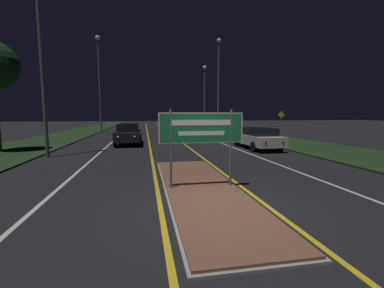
# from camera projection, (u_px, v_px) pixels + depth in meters

# --- Properties ---
(ground_plane) EXTENTS (160.00, 160.00, 0.00)m
(ground_plane) POSITION_uv_depth(u_px,v_px,m) (215.00, 207.00, 6.15)
(ground_plane) COLOR black
(median_island) EXTENTS (2.19, 8.16, 0.10)m
(median_island) POSITION_uv_depth(u_px,v_px,m) (201.00, 188.00, 7.60)
(median_island) COLOR #999993
(median_island) RESTS_ON ground_plane
(verge_left) EXTENTS (5.00, 100.00, 0.08)m
(verge_left) POSITION_uv_depth(u_px,v_px,m) (59.00, 138.00, 23.96)
(verge_left) COLOR #1E3319
(verge_left) RESTS_ON ground_plane
(verge_right) EXTENTS (5.00, 100.00, 0.08)m
(verge_right) POSITION_uv_depth(u_px,v_px,m) (250.00, 135.00, 27.40)
(verge_right) COLOR #1E3319
(verge_right) RESTS_ON ground_plane
(centre_line_yellow_left) EXTENTS (0.12, 70.00, 0.01)m
(centre_line_yellow_left) POSITION_uv_depth(u_px,v_px,m) (147.00, 133.00, 30.33)
(centre_line_yellow_left) COLOR gold
(centre_line_yellow_left) RESTS_ON ground_plane
(centre_line_yellow_right) EXTENTS (0.12, 70.00, 0.01)m
(centre_line_yellow_right) POSITION_uv_depth(u_px,v_px,m) (169.00, 133.00, 30.80)
(centre_line_yellow_right) COLOR gold
(centre_line_yellow_right) RESTS_ON ground_plane
(lane_line_white_left) EXTENTS (0.12, 70.00, 0.01)m
(lane_line_white_left) POSITION_uv_depth(u_px,v_px,m) (122.00, 133.00, 29.80)
(lane_line_white_left) COLOR silver
(lane_line_white_left) RESTS_ON ground_plane
(lane_line_white_right) EXTENTS (0.12, 70.00, 0.01)m
(lane_line_white_right) POSITION_uv_depth(u_px,v_px,m) (193.00, 132.00, 31.33)
(lane_line_white_right) COLOR silver
(lane_line_white_right) RESTS_ON ground_plane
(edge_line_white_left) EXTENTS (0.10, 70.00, 0.01)m
(edge_line_white_left) POSITION_uv_depth(u_px,v_px,m) (95.00, 134.00, 29.26)
(edge_line_white_left) COLOR silver
(edge_line_white_left) RESTS_ON ground_plane
(edge_line_white_right) EXTENTS (0.10, 70.00, 0.01)m
(edge_line_white_right) POSITION_uv_depth(u_px,v_px,m) (217.00, 132.00, 31.87)
(edge_line_white_right) COLOR silver
(edge_line_white_right) RESTS_ON ground_plane
(highway_sign) EXTENTS (2.48, 0.07, 2.27)m
(highway_sign) POSITION_uv_depth(u_px,v_px,m) (201.00, 131.00, 7.40)
(highway_sign) COLOR #56565B
(highway_sign) RESTS_ON median_island
(streetlight_left_near) EXTENTS (0.51, 0.51, 11.04)m
(streetlight_left_near) POSITION_uv_depth(u_px,v_px,m) (39.00, 20.00, 12.53)
(streetlight_left_near) COLOR #56565B
(streetlight_left_near) RESTS_ON ground_plane
(streetlight_left_far) EXTENTS (0.52, 0.52, 11.01)m
(streetlight_left_far) POSITION_uv_depth(u_px,v_px,m) (99.00, 73.00, 29.23)
(streetlight_left_far) COLOR #56565B
(streetlight_left_far) RESTS_ON ground_plane
(streetlight_right_near) EXTENTS (0.47, 0.47, 10.34)m
(streetlight_right_near) POSITION_uv_depth(u_px,v_px,m) (218.00, 77.00, 28.03)
(streetlight_right_near) COLOR #56565B
(streetlight_right_near) RESTS_ON ground_plane
(streetlight_right_far) EXTENTS (0.53, 0.53, 8.77)m
(streetlight_right_far) POSITION_uv_depth(u_px,v_px,m) (205.00, 89.00, 34.99)
(streetlight_right_far) COLOR #56565B
(streetlight_right_far) RESTS_ON ground_plane
(car_receding_0) EXTENTS (1.87, 4.69, 1.36)m
(car_receding_0) POSITION_uv_depth(u_px,v_px,m) (257.00, 138.00, 16.58)
(car_receding_0) COLOR silver
(car_receding_0) RESTS_ON ground_plane
(car_receding_1) EXTENTS (1.88, 4.53, 1.54)m
(car_receding_1) POSITION_uv_depth(u_px,v_px,m) (221.00, 129.00, 25.02)
(car_receding_1) COLOR silver
(car_receding_1) RESTS_ON ground_plane
(car_approaching_0) EXTENTS (1.86, 4.41, 1.52)m
(car_approaching_0) POSITION_uv_depth(u_px,v_px,m) (128.00, 134.00, 18.93)
(car_approaching_0) COLOR black
(car_approaching_0) RESTS_ON ground_plane
(warning_sign) EXTENTS (0.60, 0.06, 2.40)m
(warning_sign) POSITION_uv_depth(u_px,v_px,m) (281.00, 122.00, 21.71)
(warning_sign) COLOR #56565B
(warning_sign) RESTS_ON verge_right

